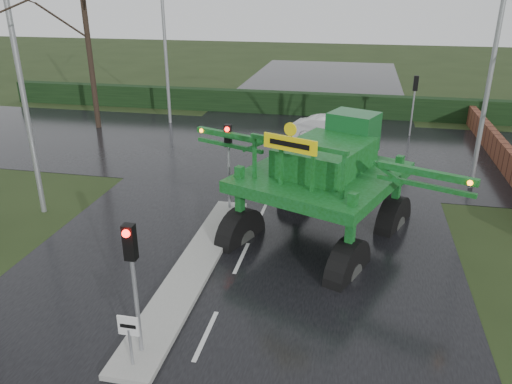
% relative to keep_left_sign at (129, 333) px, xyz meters
% --- Properties ---
extents(ground, '(140.00, 140.00, 0.00)m').
position_rel_keep_left_sign_xyz_m(ground, '(1.30, 1.50, -1.06)').
color(ground, black).
rests_on(ground, ground).
extents(road_main, '(14.00, 80.00, 0.02)m').
position_rel_keep_left_sign_xyz_m(road_main, '(1.30, 11.50, -1.05)').
color(road_main, black).
rests_on(road_main, ground).
extents(road_cross, '(80.00, 12.00, 0.02)m').
position_rel_keep_left_sign_xyz_m(road_cross, '(1.30, 17.50, -1.05)').
color(road_cross, black).
rests_on(road_cross, ground).
extents(median_island, '(1.20, 10.00, 0.16)m').
position_rel_keep_left_sign_xyz_m(median_island, '(0.00, 4.50, -0.97)').
color(median_island, gray).
rests_on(median_island, ground).
extents(hedge_row, '(44.00, 0.90, 1.50)m').
position_rel_keep_left_sign_xyz_m(hedge_row, '(1.30, 25.50, -0.31)').
color(hedge_row, black).
rests_on(hedge_row, ground).
extents(brick_wall, '(0.40, 20.00, 1.20)m').
position_rel_keep_left_sign_xyz_m(brick_wall, '(11.80, 17.50, -0.46)').
color(brick_wall, '#592D1E').
rests_on(brick_wall, ground).
extents(keep_left_sign, '(0.50, 0.07, 1.35)m').
position_rel_keep_left_sign_xyz_m(keep_left_sign, '(0.00, 0.00, 0.00)').
color(keep_left_sign, gray).
rests_on(keep_left_sign, ground).
extents(traffic_signal_near, '(0.26, 0.33, 3.52)m').
position_rel_keep_left_sign_xyz_m(traffic_signal_near, '(0.00, 0.49, 1.53)').
color(traffic_signal_near, gray).
rests_on(traffic_signal_near, ground).
extents(traffic_signal_mid, '(0.26, 0.33, 3.52)m').
position_rel_keep_left_sign_xyz_m(traffic_signal_mid, '(0.00, 8.99, 1.53)').
color(traffic_signal_mid, gray).
rests_on(traffic_signal_mid, ground).
extents(traffic_signal_far, '(0.26, 0.33, 3.52)m').
position_rel_keep_left_sign_xyz_m(traffic_signal_far, '(7.80, 21.51, 1.53)').
color(traffic_signal_far, gray).
rests_on(traffic_signal_far, ground).
extents(street_light_left_near, '(3.85, 0.30, 10.00)m').
position_rel_keep_left_sign_xyz_m(street_light_left_near, '(-6.89, 7.50, 4.93)').
color(street_light_left_near, gray).
rests_on(street_light_left_near, ground).
extents(street_light_right, '(3.85, 0.30, 10.00)m').
position_rel_keep_left_sign_xyz_m(street_light_right, '(9.49, 13.50, 4.93)').
color(street_light_right, gray).
rests_on(street_light_right, ground).
extents(street_light_left_far, '(3.85, 0.30, 10.00)m').
position_rel_keep_left_sign_xyz_m(street_light_left_far, '(-6.89, 21.50, 4.93)').
color(street_light_left_far, gray).
rests_on(street_light_left_far, ground).
extents(tree_left_far, '(7.70, 7.70, 13.26)m').
position_rel_keep_left_sign_xyz_m(tree_left_far, '(-11.20, 19.50, 6.09)').
color(tree_left_far, black).
rests_on(tree_left_far, ground).
extents(crop_sprayer, '(9.50, 7.64, 5.69)m').
position_rel_keep_left_sign_xyz_m(crop_sprayer, '(1.06, 7.05, 1.63)').
color(crop_sprayer, black).
rests_on(crop_sprayer, ground).
extents(white_sedan, '(4.51, 2.36, 1.41)m').
position_rel_keep_left_sign_xyz_m(white_sedan, '(3.26, 19.27, -1.06)').
color(white_sedan, silver).
rests_on(white_sedan, ground).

